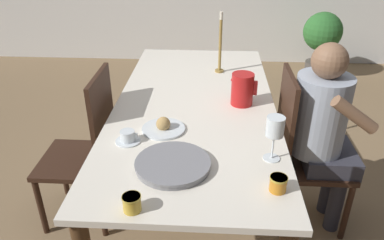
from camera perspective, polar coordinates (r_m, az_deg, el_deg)
name	(u,v)px	position (r m, az deg, el deg)	size (l,w,h in m)	color
ground_plane	(194,205)	(2.60, 0.38, -12.85)	(20.00, 20.00, 0.00)	#7F6647
dining_table	(195,118)	(2.21, 0.44, 0.29)	(0.91, 1.95, 0.77)	silver
chair_person_side	(301,150)	(2.31, 16.31, -4.48)	(0.42, 0.42, 0.98)	#331E14
chair_opposite	(88,149)	(2.32, -15.63, -4.28)	(0.42, 0.42, 0.98)	#331E14
person_seated	(324,126)	(2.23, 19.46, -0.88)	(0.39, 0.41, 1.16)	#33333D
red_pitcher	(242,89)	(2.14, 7.67, 4.70)	(0.15, 0.13, 0.19)	red
wine_glass_water	(275,128)	(1.64, 12.54, -1.24)	(0.08, 0.08, 0.21)	white
teacup_near_person	(128,137)	(1.81, -9.76, -2.60)	(0.12, 0.12, 0.06)	silver
serving_tray	(173,164)	(1.62, -2.94, -6.76)	(0.33, 0.33, 0.03)	gray
bread_plate	(163,127)	(1.89, -4.38, -1.05)	(0.22, 0.22, 0.07)	silver
jam_jar_amber	(278,183)	(1.52, 13.01, -9.35)	(0.07, 0.07, 0.06)	#C67A1E
jam_jar_red	(132,202)	(1.41, -9.16, -12.30)	(0.07, 0.07, 0.06)	gold
candlestick_tall	(220,48)	(2.58, 4.31, 10.83)	(0.06, 0.06, 0.41)	olive
potted_plant	(322,38)	(4.66, 19.16, 11.76)	(0.44, 0.44, 0.78)	#4C4742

